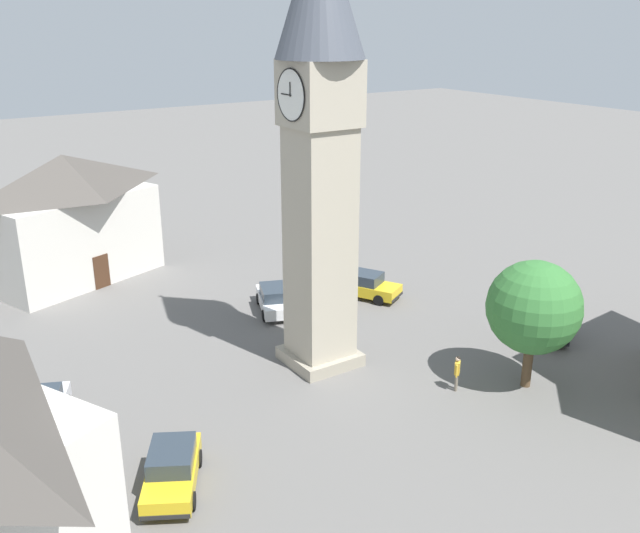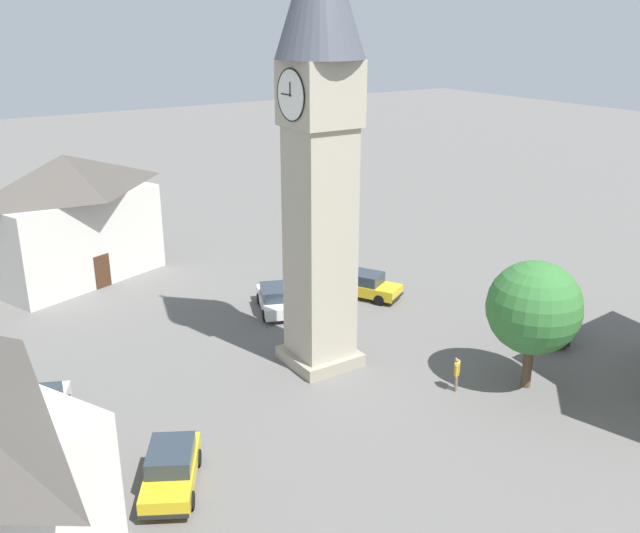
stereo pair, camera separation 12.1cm
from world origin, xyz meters
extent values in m
plane|color=#605E5B|center=(0.00, 0.00, 0.00)|extent=(200.00, 200.00, 0.00)
cube|color=gray|center=(0.00, 0.00, 0.30)|extent=(3.19, 3.19, 0.60)
cube|color=#ADA38E|center=(0.00, 0.00, 6.02)|extent=(2.55, 2.55, 10.84)
cube|color=#ADA38E|center=(0.00, 0.00, 12.84)|extent=(2.86, 2.86, 2.81)
cylinder|color=white|center=(0.00, 1.46, 12.84)|extent=(2.14, 0.04, 2.14)
torus|color=black|center=(0.00, 1.47, 12.84)|extent=(2.20, 0.06, 2.20)
cube|color=black|center=(0.00, 1.50, 13.08)|extent=(0.05, 0.02, 0.60)
cube|color=black|center=(0.32, 1.50, 12.84)|extent=(0.82, 0.02, 0.04)
cylinder|color=white|center=(0.00, -1.46, 12.84)|extent=(2.14, 0.04, 2.14)
torus|color=black|center=(0.00, -1.47, 12.84)|extent=(2.20, 0.06, 2.20)
cube|color=black|center=(-3.92, -11.79, 0.59)|extent=(4.21, 3.98, 0.64)
cube|color=#28333D|center=(-4.03, -11.70, 1.21)|extent=(2.61, 2.56, 0.64)
cylinder|color=black|center=(-2.46, -12.00, 0.32)|extent=(0.63, 0.59, 0.64)
cylinder|color=black|center=(-3.52, -13.21, 0.32)|extent=(0.63, 0.59, 0.64)
cylinder|color=black|center=(-4.32, -10.38, 0.32)|extent=(0.63, 0.59, 0.64)
cylinder|color=black|center=(-5.37, -11.59, 0.32)|extent=(0.63, 0.59, 0.64)
cube|color=black|center=(-2.39, -13.12, 0.37)|extent=(1.19, 1.33, 0.16)
cube|color=gold|center=(5.46, -6.87, 0.59)|extent=(4.41, 3.45, 0.64)
cube|color=#28333D|center=(5.59, -6.80, 1.21)|extent=(2.59, 2.37, 0.64)
cylinder|color=black|center=(4.76, -8.16, 0.32)|extent=(0.67, 0.50, 0.64)
cylinder|color=black|center=(4.00, -6.75, 0.32)|extent=(0.67, 0.50, 0.64)
cylinder|color=black|center=(6.92, -6.98, 0.32)|extent=(0.67, 0.50, 0.64)
cylinder|color=black|center=(6.16, -5.58, 0.32)|extent=(0.67, 0.50, 0.64)
cube|color=black|center=(3.69, -7.83, 0.37)|extent=(0.90, 1.52, 0.16)
cube|color=white|center=(6.60, -1.28, 0.59)|extent=(4.44, 3.07, 0.64)
cube|color=#28333D|center=(6.46, -1.22, 1.21)|extent=(2.52, 2.21, 0.64)
cylinder|color=black|center=(8.04, -0.98, 0.32)|extent=(0.68, 0.44, 0.64)
cylinder|color=black|center=(7.46, -2.47, 0.32)|extent=(0.68, 0.44, 0.64)
cylinder|color=black|center=(5.75, -0.09, 0.32)|extent=(0.68, 0.44, 0.64)
cylinder|color=black|center=(5.17, -1.58, 0.32)|extent=(0.68, 0.44, 0.64)
cube|color=black|center=(8.49, -2.01, 0.37)|extent=(0.71, 1.60, 0.16)
cube|color=silver|center=(1.50, 12.71, 0.59)|extent=(4.44, 3.22, 0.64)
cube|color=#28333D|center=(1.37, 12.77, 1.21)|extent=(2.55, 2.28, 0.64)
cylinder|color=black|center=(2.95, 12.94, 0.32)|extent=(0.67, 0.46, 0.64)
cylinder|color=black|center=(2.30, 11.48, 0.32)|extent=(0.67, 0.46, 0.64)
cylinder|color=black|center=(0.70, 13.94, 0.32)|extent=(0.67, 0.46, 0.64)
cylinder|color=black|center=(0.06, 12.48, 0.32)|extent=(0.67, 0.46, 0.64)
cube|color=black|center=(3.35, 11.89, 0.37)|extent=(0.79, 1.57, 0.16)
cube|color=gold|center=(-5.18, 9.72, 0.59)|extent=(4.41, 3.48, 0.64)
cube|color=#28333D|center=(-5.05, 9.65, 1.21)|extent=(2.59, 2.38, 0.64)
cylinder|color=black|center=(-6.64, 9.62, 0.32)|extent=(0.67, 0.50, 0.64)
cylinder|color=black|center=(-5.86, 11.02, 0.32)|extent=(0.67, 0.50, 0.64)
cylinder|color=black|center=(-4.49, 8.42, 0.32)|extent=(0.67, 0.50, 0.64)
cylinder|color=black|center=(-3.71, 9.82, 0.32)|extent=(0.67, 0.50, 0.64)
cube|color=black|center=(-6.94, 10.71, 0.37)|extent=(0.92, 1.51, 0.16)
cylinder|color=#706656|center=(-5.75, -3.55, 0.41)|extent=(0.13, 0.13, 0.82)
cylinder|color=#706656|center=(-5.63, -3.69, 0.41)|extent=(0.13, 0.13, 0.82)
cube|color=gold|center=(-5.69, -3.62, 1.12)|extent=(0.40, 0.42, 0.60)
cylinder|color=gold|center=(-5.84, -3.44, 1.07)|extent=(0.09, 0.09, 0.60)
cylinder|color=gold|center=(-5.54, -3.80, 1.07)|extent=(0.09, 0.09, 0.60)
sphere|color=beige|center=(-5.69, -3.62, 1.57)|extent=(0.22, 0.22, 0.22)
sphere|color=black|center=(-5.70, -3.62, 1.59)|extent=(0.20, 0.20, 0.20)
cylinder|color=brown|center=(-7.14, -6.56, 1.22)|extent=(0.44, 0.44, 2.43)
sphere|color=#337033|center=(-7.14, -6.56, 3.90)|extent=(4.19, 4.19, 4.19)
cube|color=beige|center=(18.29, 6.81, 2.79)|extent=(8.62, 11.37, 5.59)
pyramid|color=#47423D|center=(18.29, 6.81, 6.81)|extent=(9.05, 11.94, 2.45)
cube|color=#422819|center=(15.72, 5.86, 1.05)|extent=(0.46, 1.06, 2.10)
camera|label=1|loc=(-25.46, 16.78, 15.93)|focal=39.06mm
camera|label=2|loc=(-25.52, 16.67, 15.93)|focal=39.06mm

